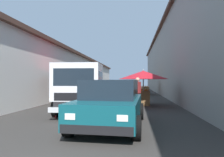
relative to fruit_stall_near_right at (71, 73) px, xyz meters
The scene contains 11 objects.
ground 4.40m from the fruit_stall_near_right, 37.33° to the right, with size 90.00×90.00×0.00m, color #33302D.
building_left_whitewash 7.41m from the fruit_stall_near_right, 43.00° to the left, with size 49.80×7.50×4.12m.
building_right_concrete 11.36m from the fruit_stall_near_right, 61.27° to the right, with size 49.80×7.50×6.75m.
fruit_stall_near_right is the anchor object (origin of this frame).
fruit_stall_mid_lane 10.58m from the fruit_stall_near_right, 26.86° to the right, with size 2.26×2.26×2.13m.
fruit_stall_far_left 4.37m from the fruit_stall_near_right, 90.68° to the right, with size 2.84×2.84×2.08m.
hatchback_car 6.50m from the fruit_stall_near_right, 150.36° to the right, with size 4.00×2.10×1.45m.
delivery_truck 3.95m from the fruit_stall_near_right, 154.53° to the right, with size 5.00×2.16×2.08m.
vendor_by_crates 4.38m from the fruit_stall_near_right, 109.90° to the right, with size 0.60×0.35×1.60m.
vendor_in_shade 2.15m from the fruit_stall_near_right, 39.36° to the right, with size 0.55×0.45×1.68m.
plastic_stool 4.68m from the fruit_stall_near_right, 168.49° to the right, with size 0.30×0.30×0.43m.
Camera 1 is at (-1.53, -1.50, 1.42)m, focal length 32.44 mm.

